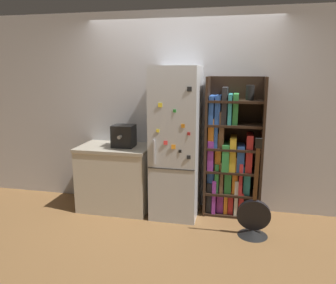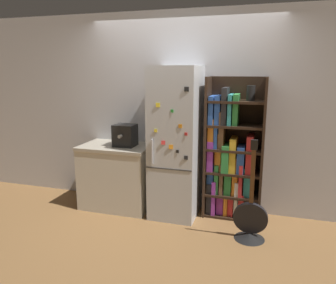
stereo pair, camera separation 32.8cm
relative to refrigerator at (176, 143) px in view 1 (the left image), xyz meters
The scene contains 7 objects.
ground_plane 0.96m from the refrigerator, 89.99° to the right, with size 16.00×16.00×0.00m, color olive.
wall_back 0.49m from the refrigerator, 90.00° to the left, with size 8.00×0.05×2.60m.
refrigerator is the anchor object (origin of this frame).
bookshelf 0.70m from the refrigerator, 13.45° to the left, with size 0.71×0.36×1.77m.
kitchen_counter 0.98m from the refrigerator, behind, with size 0.95×0.64×0.86m.
espresso_machine 0.70m from the refrigerator, behind, with size 0.28×0.30×0.29m.
guitar 1.32m from the refrigerator, 23.05° to the right, with size 0.38×0.34×1.16m.
Camera 1 is at (0.77, -3.83, 1.85)m, focal length 35.00 mm.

